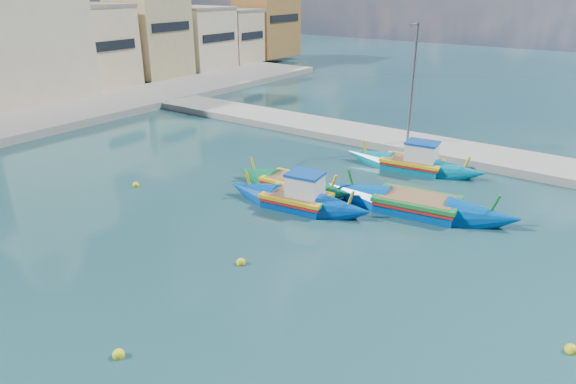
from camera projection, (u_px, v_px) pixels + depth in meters
ground at (363, 305)px, 17.51m from camera, size 160.00×160.00×0.00m
east_quay at (503, 160)px, 30.96m from camera, size 4.00×70.00×0.50m
church_block at (3, 5)px, 43.38m from camera, size 10.00×10.00×19.10m
quay_street_lamp at (412, 83)px, 32.23m from camera, size 1.18×0.16×8.00m
luzzu_turquoise_cabin at (413, 164)px, 29.98m from camera, size 2.69×8.62×2.72m
luzzu_blue_cabin at (297, 200)px, 25.04m from camera, size 2.88×8.04×2.78m
luzzu_green at (291, 184)px, 27.26m from camera, size 2.09×7.18×2.24m
luzzu_blue_south at (417, 206)px, 24.50m from camera, size 3.43×9.77×2.76m
mooring_buoys at (244, 248)px, 21.05m from camera, size 23.06×21.64×0.36m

